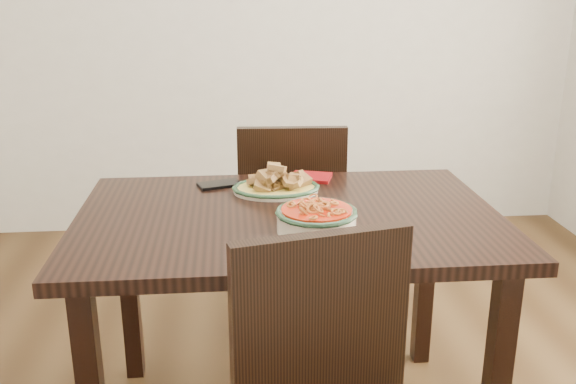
{
  "coord_description": "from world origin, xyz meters",
  "views": [
    {
      "loc": [
        -0.26,
        -1.93,
        1.41
      ],
      "look_at": [
        -0.09,
        -0.11,
        0.81
      ],
      "focal_mm": 40.0,
      "sensor_mm": 36.0,
      "label": 1
    }
  ],
  "objects": [
    {
      "name": "fish_plate",
      "position": [
        -0.11,
        0.08,
        0.79
      ],
      "size": [
        0.28,
        0.22,
        0.11
      ],
      "color": "beige",
      "rests_on": "dining_table"
    },
    {
      "name": "chair_far",
      "position": [
        -0.02,
        0.54,
        0.5
      ],
      "size": [
        0.44,
        0.44,
        0.89
      ],
      "rotation": [
        0.0,
        0.0,
        3.09
      ],
      "color": "black",
      "rests_on": "ground"
    },
    {
      "name": "wall_back",
      "position": [
        0.0,
        1.75,
        1.3
      ],
      "size": [
        3.5,
        0.1,
        2.6
      ],
      "primitive_type": "cube",
      "color": "beige",
      "rests_on": "ground"
    },
    {
      "name": "napkin",
      "position": [
        0.02,
        0.22,
        0.76
      ],
      "size": [
        0.16,
        0.15,
        0.01
      ],
      "primitive_type": "cube",
      "rotation": [
        0.0,
        0.0,
        -0.29
      ],
      "color": "maroon",
      "rests_on": "dining_table"
    },
    {
      "name": "noodle_bowl",
      "position": [
        -0.02,
        -0.28,
        0.79
      ],
      "size": [
        0.23,
        0.23,
        0.08
      ],
      "color": "silver",
      "rests_on": "dining_table"
    },
    {
      "name": "smartphone",
      "position": [
        -0.3,
        0.16,
        0.76
      ],
      "size": [
        0.16,
        0.12,
        0.01
      ],
      "primitive_type": "cube",
      "rotation": [
        0.0,
        0.0,
        0.32
      ],
      "color": "black",
      "rests_on": "dining_table"
    },
    {
      "name": "dining_table",
      "position": [
        -0.09,
        -0.13,
        0.66
      ],
      "size": [
        1.27,
        0.84,
        0.75
      ],
      "color": "black",
      "rests_on": "ground"
    }
  ]
}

